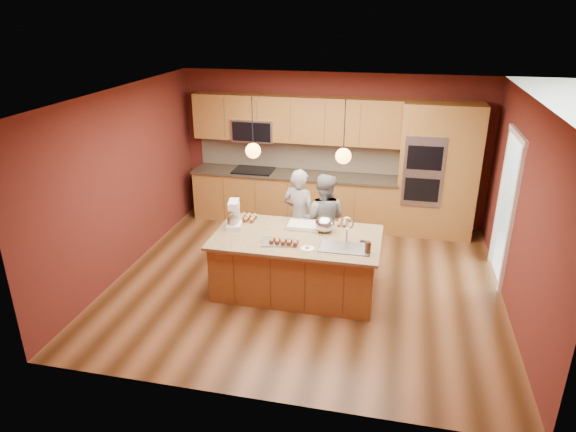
% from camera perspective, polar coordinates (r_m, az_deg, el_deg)
% --- Properties ---
extents(floor, '(5.50, 5.50, 0.00)m').
position_cam_1_polar(floor, '(7.59, 2.01, -7.28)').
color(floor, '#402410').
rests_on(floor, ground).
extents(ceiling, '(5.50, 5.50, 0.00)m').
position_cam_1_polar(ceiling, '(6.68, 2.32, 13.29)').
color(ceiling, silver).
rests_on(ceiling, ground).
extents(wall_back, '(5.50, 0.00, 5.50)m').
position_cam_1_polar(wall_back, '(9.38, 4.95, 7.44)').
color(wall_back, '#551D17').
rests_on(wall_back, ground).
extents(wall_front, '(5.50, 0.00, 5.50)m').
position_cam_1_polar(wall_front, '(4.80, -3.33, -7.67)').
color(wall_front, '#551D17').
rests_on(wall_front, ground).
extents(wall_left, '(0.00, 5.00, 5.00)m').
position_cam_1_polar(wall_left, '(7.95, -17.77, 3.69)').
color(wall_left, '#551D17').
rests_on(wall_left, ground).
extents(wall_right, '(0.00, 5.00, 5.00)m').
position_cam_1_polar(wall_right, '(7.10, 24.53, 0.49)').
color(wall_right, '#551D17').
rests_on(wall_right, ground).
extents(cabinet_run, '(3.74, 0.64, 2.30)m').
position_cam_1_polar(cabinet_run, '(9.35, 0.52, 5.14)').
color(cabinet_run, '#945525').
rests_on(cabinet_run, floor).
extents(oven_column, '(1.30, 0.62, 2.30)m').
position_cam_1_polar(oven_column, '(9.09, 16.28, 4.83)').
color(oven_column, '#945525').
rests_on(oven_column, floor).
extents(doorway_trim, '(0.08, 1.11, 2.20)m').
position_cam_1_polar(doorway_trim, '(7.93, 23.02, 0.59)').
color(doorway_trim, white).
rests_on(doorway_trim, wall_right).
extents(pendant_left, '(0.20, 0.20, 0.80)m').
position_cam_1_polar(pendant_left, '(6.74, -3.90, 7.28)').
color(pendant_left, black).
rests_on(pendant_left, ceiling).
extents(pendant_right, '(0.20, 0.20, 0.80)m').
position_cam_1_polar(pendant_right, '(6.51, 6.17, 6.68)').
color(pendant_right, black).
rests_on(pendant_right, ceiling).
extents(island, '(2.27, 1.28, 1.22)m').
position_cam_1_polar(island, '(7.17, 1.08, -5.23)').
color(island, '#945525').
rests_on(island, floor).
extents(person_left, '(0.64, 0.51, 1.51)m').
position_cam_1_polar(person_left, '(7.86, 1.25, -0.05)').
color(person_left, black).
rests_on(person_left, floor).
extents(person_right, '(0.71, 0.56, 1.46)m').
position_cam_1_polar(person_right, '(7.81, 3.90, -0.44)').
color(person_right, slate).
rests_on(person_right, floor).
extents(stand_mixer, '(0.26, 0.32, 0.39)m').
position_cam_1_polar(stand_mixer, '(7.26, -6.02, 0.01)').
color(stand_mixer, white).
rests_on(stand_mixer, island).
extents(sheet_cake, '(0.49, 0.36, 0.05)m').
position_cam_1_polar(sheet_cake, '(7.29, 1.70, -1.04)').
color(sheet_cake, white).
rests_on(sheet_cake, island).
extents(cooling_rack, '(0.48, 0.39, 0.02)m').
position_cam_1_polar(cooling_rack, '(6.81, -1.13, -2.86)').
color(cooling_rack, '#A0A2A7').
rests_on(cooling_rack, island).
extents(mixing_bowl, '(0.28, 0.28, 0.23)m').
position_cam_1_polar(mixing_bowl, '(7.11, 4.10, -0.91)').
color(mixing_bowl, silver).
rests_on(mixing_bowl, island).
extents(plate, '(0.18, 0.18, 0.01)m').
position_cam_1_polar(plate, '(6.63, 2.19, -3.65)').
color(plate, white).
rests_on(plate, island).
extents(tumbler, '(0.08, 0.08, 0.15)m').
position_cam_1_polar(tumbler, '(6.58, 8.86, -3.46)').
color(tumbler, '#3D2215').
rests_on(tumbler, island).
extents(phone, '(0.15, 0.10, 0.01)m').
position_cam_1_polar(phone, '(6.89, 8.58, -2.87)').
color(phone, black).
rests_on(phone, island).
extents(cupcakes_left, '(0.25, 0.25, 0.07)m').
position_cam_1_polar(cupcakes_left, '(7.53, -4.52, -0.19)').
color(cupcakes_left, '#B88847').
rests_on(cupcakes_left, island).
extents(cupcakes_rack, '(0.39, 0.16, 0.07)m').
position_cam_1_polar(cupcakes_rack, '(6.73, -0.47, -2.80)').
color(cupcakes_rack, '#B88847').
rests_on(cupcakes_rack, island).
extents(cupcakes_right, '(0.14, 0.21, 0.06)m').
position_cam_1_polar(cupcakes_right, '(7.38, 6.04, -0.77)').
color(cupcakes_right, '#B88847').
rests_on(cupcakes_right, island).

